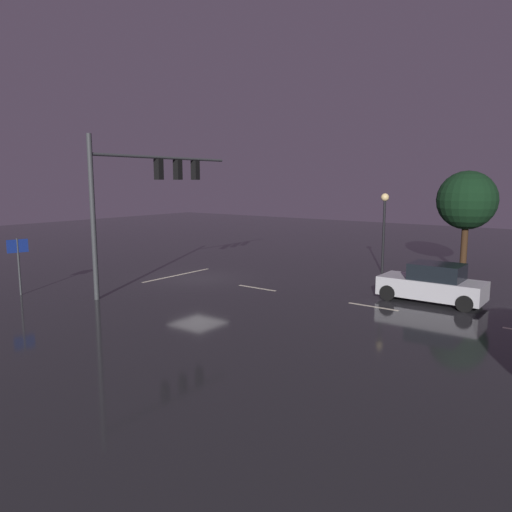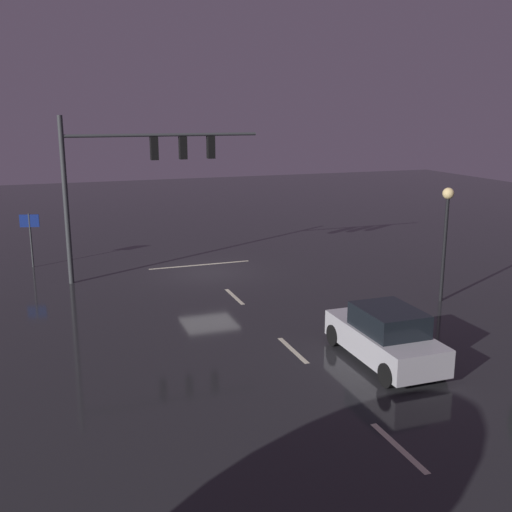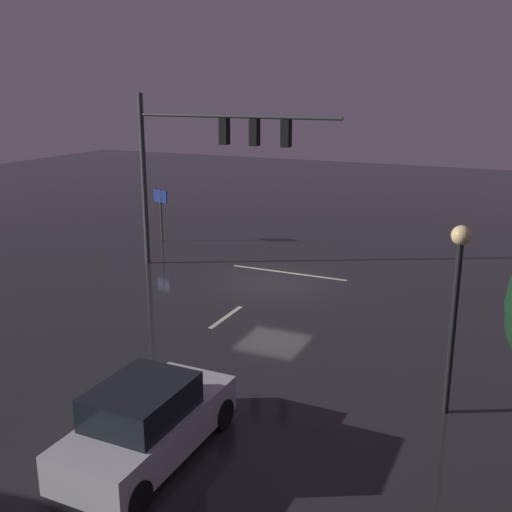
# 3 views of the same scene
# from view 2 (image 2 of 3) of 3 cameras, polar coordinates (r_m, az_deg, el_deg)

# --- Properties ---
(ground_plane) EXTENTS (80.00, 80.00, 0.00)m
(ground_plane) POSITION_cam_2_polar(r_m,az_deg,el_deg) (28.26, -4.52, -1.56)
(ground_plane) COLOR #232326
(traffic_signal_assembly) EXTENTS (8.63, 0.47, 7.15)m
(traffic_signal_assembly) POSITION_cam_2_polar(r_m,az_deg,el_deg) (27.09, -11.13, 8.40)
(traffic_signal_assembly) COLOR #383A3D
(traffic_signal_assembly) RESTS_ON ground_plane
(lane_dash_far) EXTENTS (0.16, 2.20, 0.01)m
(lane_dash_far) POSITION_cam_2_polar(r_m,az_deg,el_deg) (24.57, -2.04, -3.83)
(lane_dash_far) COLOR beige
(lane_dash_far) RESTS_ON ground_plane
(lane_dash_mid) EXTENTS (0.16, 2.20, 0.01)m
(lane_dash_mid) POSITION_cam_2_polar(r_m,az_deg,el_deg) (19.27, 3.48, -8.82)
(lane_dash_mid) COLOR beige
(lane_dash_mid) RESTS_ON ground_plane
(lane_dash_near) EXTENTS (0.16, 2.20, 0.01)m
(lane_dash_near) POSITION_cam_2_polar(r_m,az_deg,el_deg) (14.53, 13.26, -17.09)
(lane_dash_near) COLOR beige
(lane_dash_near) RESTS_ON ground_plane
(stop_bar) EXTENTS (5.00, 0.16, 0.01)m
(stop_bar) POSITION_cam_2_polar(r_m,az_deg,el_deg) (29.68, -5.29, -0.84)
(stop_bar) COLOR beige
(stop_bar) RESTS_ON ground_plane
(car_approaching) EXTENTS (1.91, 4.38, 1.70)m
(car_approaching) POSITION_cam_2_polar(r_m,az_deg,el_deg) (18.56, 12.04, -7.38)
(car_approaching) COLOR #B7B7BC
(car_approaching) RESTS_ON ground_plane
(street_lamp_left_kerb) EXTENTS (0.44, 0.44, 4.49)m
(street_lamp_left_kerb) POSITION_cam_2_polar(r_m,az_deg,el_deg) (24.38, 17.45, 3.12)
(street_lamp_left_kerb) COLOR black
(street_lamp_left_kerb) RESTS_ON ground_plane
(route_sign) EXTENTS (0.89, 0.28, 2.61)m
(route_sign) POSITION_cam_2_polar(r_m,az_deg,el_deg) (30.67, -20.48, 2.42)
(route_sign) COLOR #383A3D
(route_sign) RESTS_ON ground_plane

